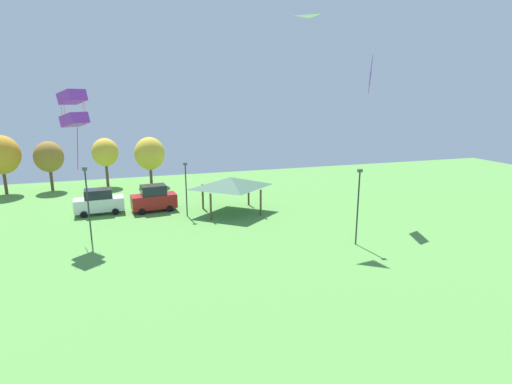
{
  "coord_description": "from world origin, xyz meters",
  "views": [
    {
      "loc": [
        -2.93,
        0.6,
        11.31
      ],
      "look_at": [
        1.77,
        15.15,
        7.67
      ],
      "focal_mm": 28.0,
      "sensor_mm": 36.0,
      "label": 1
    }
  ],
  "objects_px": {
    "park_pavilion": "(231,182)",
    "treeline_tree_1": "(1,155)",
    "kite_flying_2": "(310,26)",
    "light_post_1": "(358,203)",
    "treeline_tree_2": "(49,157)",
    "treeline_tree_3": "(105,152)",
    "light_post_0": "(88,200)",
    "light_post_2": "(186,186)",
    "kite_flying_5": "(371,74)",
    "parked_car_second_from_left": "(154,198)",
    "parked_car_leftmost": "(99,202)",
    "treeline_tree_4": "(150,154)",
    "kite_flying_0": "(73,108)"
  },
  "relations": [
    {
      "from": "parked_car_leftmost",
      "to": "treeline_tree_3",
      "type": "bearing_deg",
      "value": 85.66
    },
    {
      "from": "kite_flying_2",
      "to": "treeline_tree_1",
      "type": "distance_m",
      "value": 38.12
    },
    {
      "from": "kite_flying_2",
      "to": "treeline_tree_1",
      "type": "relative_size",
      "value": 0.29
    },
    {
      "from": "park_pavilion",
      "to": "treeline_tree_1",
      "type": "relative_size",
      "value": 0.91
    },
    {
      "from": "kite_flying_5",
      "to": "parked_car_leftmost",
      "type": "xyz_separation_m",
      "value": [
        -24.75,
        8.17,
        -12.18
      ]
    },
    {
      "from": "treeline_tree_1",
      "to": "treeline_tree_2",
      "type": "height_order",
      "value": "treeline_tree_1"
    },
    {
      "from": "treeline_tree_1",
      "to": "parked_car_leftmost",
      "type": "bearing_deg",
      "value": -47.83
    },
    {
      "from": "light_post_2",
      "to": "parked_car_leftmost",
      "type": "bearing_deg",
      "value": 157.17
    },
    {
      "from": "light_post_0",
      "to": "light_post_2",
      "type": "relative_size",
      "value": 1.13
    },
    {
      "from": "treeline_tree_2",
      "to": "treeline_tree_3",
      "type": "relative_size",
      "value": 0.98
    },
    {
      "from": "parked_car_leftmost",
      "to": "park_pavilion",
      "type": "bearing_deg",
      "value": -18.29
    },
    {
      "from": "parked_car_second_from_left",
      "to": "treeline_tree_3",
      "type": "bearing_deg",
      "value": 103.69
    },
    {
      "from": "parked_car_leftmost",
      "to": "parked_car_second_from_left",
      "type": "bearing_deg",
      "value": -9.85
    },
    {
      "from": "park_pavilion",
      "to": "treeline_tree_1",
      "type": "height_order",
      "value": "treeline_tree_1"
    },
    {
      "from": "light_post_1",
      "to": "treeline_tree_3",
      "type": "bearing_deg",
      "value": 124.29
    },
    {
      "from": "kite_flying_2",
      "to": "kite_flying_5",
      "type": "height_order",
      "value": "kite_flying_2"
    },
    {
      "from": "kite_flying_5",
      "to": "light_post_2",
      "type": "height_order",
      "value": "kite_flying_5"
    },
    {
      "from": "parked_car_leftmost",
      "to": "light_post_1",
      "type": "xyz_separation_m",
      "value": [
        19.69,
        -15.28,
        2.18
      ]
    },
    {
      "from": "treeline_tree_2",
      "to": "treeline_tree_4",
      "type": "relative_size",
      "value": 0.97
    },
    {
      "from": "kite_flying_5",
      "to": "kite_flying_2",
      "type": "bearing_deg",
      "value": -175.26
    },
    {
      "from": "park_pavilion",
      "to": "kite_flying_5",
      "type": "bearing_deg",
      "value": -21.3
    },
    {
      "from": "parked_car_leftmost",
      "to": "light_post_0",
      "type": "height_order",
      "value": "light_post_0"
    },
    {
      "from": "treeline_tree_2",
      "to": "light_post_0",
      "type": "bearing_deg",
      "value": -73.84
    },
    {
      "from": "light_post_0",
      "to": "treeline_tree_2",
      "type": "relative_size",
      "value": 0.98
    },
    {
      "from": "kite_flying_2",
      "to": "treeline_tree_4",
      "type": "relative_size",
      "value": 0.32
    },
    {
      "from": "kite_flying_2",
      "to": "light_post_0",
      "type": "height_order",
      "value": "kite_flying_2"
    },
    {
      "from": "treeline_tree_4",
      "to": "light_post_1",
      "type": "bearing_deg",
      "value": -62.96
    },
    {
      "from": "kite_flying_5",
      "to": "treeline_tree_4",
      "type": "bearing_deg",
      "value": 133.22
    },
    {
      "from": "parked_car_second_from_left",
      "to": "light_post_0",
      "type": "height_order",
      "value": "light_post_0"
    },
    {
      "from": "kite_flying_5",
      "to": "parked_car_leftmost",
      "type": "relative_size",
      "value": 0.75
    },
    {
      "from": "kite_flying_2",
      "to": "treeline_tree_1",
      "type": "height_order",
      "value": "kite_flying_2"
    },
    {
      "from": "kite_flying_2",
      "to": "treeline_tree_2",
      "type": "relative_size",
      "value": 0.33
    },
    {
      "from": "kite_flying_0",
      "to": "light_post_0",
      "type": "distance_m",
      "value": 7.19
    },
    {
      "from": "parked_car_leftmost",
      "to": "park_pavilion",
      "type": "distance_m",
      "value": 13.18
    },
    {
      "from": "kite_flying_0",
      "to": "light_post_1",
      "type": "height_order",
      "value": "kite_flying_0"
    },
    {
      "from": "treeline_tree_2",
      "to": "parked_car_leftmost",
      "type": "bearing_deg",
      "value": -64.08
    },
    {
      "from": "light_post_0",
      "to": "treeline_tree_1",
      "type": "distance_m",
      "value": 22.86
    },
    {
      "from": "kite_flying_0",
      "to": "light_post_0",
      "type": "xyz_separation_m",
      "value": [
        0.49,
        -1.21,
        -7.07
      ]
    },
    {
      "from": "treeline_tree_2",
      "to": "park_pavilion",
      "type": "bearing_deg",
      "value": -40.7
    },
    {
      "from": "kite_flying_0",
      "to": "treeline_tree_1",
      "type": "relative_size",
      "value": 0.9
    },
    {
      "from": "light_post_2",
      "to": "kite_flying_5",
      "type": "bearing_deg",
      "value": -15.93
    },
    {
      "from": "light_post_0",
      "to": "treeline_tree_1",
      "type": "bearing_deg",
      "value": 118.44
    },
    {
      "from": "kite_flying_2",
      "to": "treeline_tree_2",
      "type": "distance_m",
      "value": 34.95
    },
    {
      "from": "kite_flying_5",
      "to": "park_pavilion",
      "type": "distance_m",
      "value": 16.64
    },
    {
      "from": "kite_flying_2",
      "to": "light_post_1",
      "type": "relative_size",
      "value": 0.34
    },
    {
      "from": "kite_flying_0",
      "to": "kite_flying_2",
      "type": "height_order",
      "value": "kite_flying_2"
    },
    {
      "from": "treeline_tree_1",
      "to": "park_pavilion",
      "type": "bearing_deg",
      "value": -33.5
    },
    {
      "from": "light_post_2",
      "to": "treeline_tree_2",
      "type": "distance_m",
      "value": 21.64
    },
    {
      "from": "light_post_2",
      "to": "light_post_0",
      "type": "bearing_deg",
      "value": -152.52
    },
    {
      "from": "kite_flying_5",
      "to": "parked_car_second_from_left",
      "type": "bearing_deg",
      "value": 158.85
    }
  ]
}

